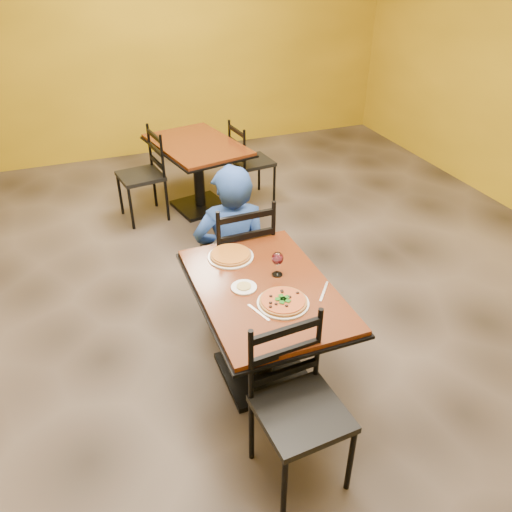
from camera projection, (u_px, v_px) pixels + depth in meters
name	position (u px, v px, depth m)	size (l,w,h in m)	color
floor	(240.00, 329.00, 3.94)	(7.00, 8.00, 0.01)	black
wall_back	(130.00, 38.00, 6.28)	(7.00, 0.01, 3.00)	gold
table_main	(264.00, 311.00, 3.25)	(0.83, 1.23, 0.75)	#6A2D10
table_second	(198.00, 161.00, 5.39)	(1.01, 1.31, 0.75)	#6A2D10
chair_main_near	(302.00, 414.00, 2.64)	(0.44, 0.44, 0.97)	black
chair_main_far	(237.00, 254.00, 3.91)	(0.46, 0.46, 1.01)	black
chair_second_left	(141.00, 177.00, 5.25)	(0.42, 0.42, 0.94)	black
chair_second_right	(252.00, 162.00, 5.63)	(0.41, 0.41, 0.90)	black
diner	(232.00, 237.00, 3.96)	(0.60, 0.39, 1.20)	navy
plate_main	(283.00, 303.00, 2.99)	(0.31, 0.31, 0.01)	white
pizza_main	(283.00, 301.00, 2.99)	(0.28, 0.28, 0.02)	maroon
plate_far	(231.00, 257.00, 3.42)	(0.31, 0.31, 0.01)	white
pizza_far	(231.00, 255.00, 3.42)	(0.28, 0.28, 0.02)	orange
side_plate	(244.00, 287.00, 3.13)	(0.16, 0.16, 0.01)	white
dip	(244.00, 286.00, 3.12)	(0.09, 0.09, 0.01)	tan
wine_glass	(277.00, 263.00, 3.20)	(0.08, 0.08, 0.18)	white
fork	(259.00, 312.00, 2.93)	(0.01, 0.19, 0.00)	silver
knife	(324.00, 291.00, 3.10)	(0.01, 0.21, 0.00)	silver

